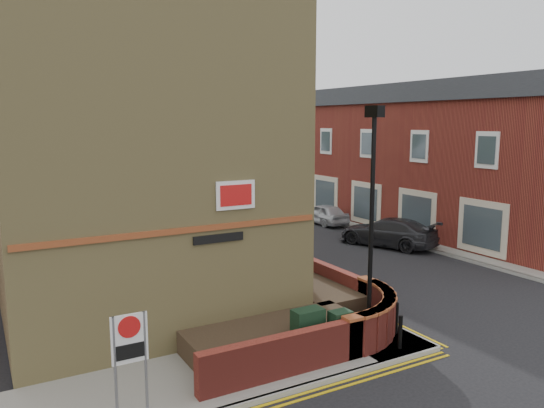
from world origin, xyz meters
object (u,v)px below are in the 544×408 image
(lamppost, at_px, (371,224))
(utility_cabinet_large, at_px, (308,332))
(silver_car_near, at_px, (218,223))
(zone_sign, at_px, (130,347))

(lamppost, height_order, utility_cabinet_large, lamppost)
(utility_cabinet_large, relative_size, silver_car_near, 0.27)
(lamppost, relative_size, silver_car_near, 1.41)
(lamppost, bearing_deg, zone_sign, -173.93)
(lamppost, xyz_separation_m, silver_car_near, (2.00, 14.64, -2.61))
(silver_car_near, bearing_deg, utility_cabinet_large, -126.77)
(zone_sign, relative_size, silver_car_near, 0.49)
(utility_cabinet_large, bearing_deg, silver_car_near, 74.99)
(zone_sign, bearing_deg, silver_car_near, 60.73)
(utility_cabinet_large, distance_m, silver_car_near, 15.06)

